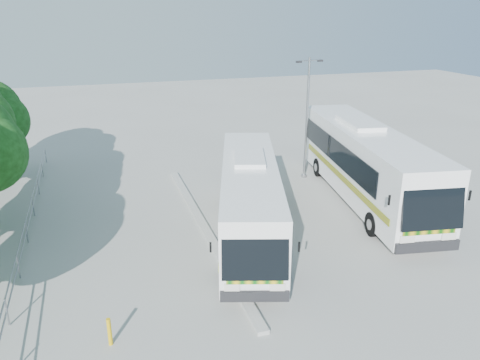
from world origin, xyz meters
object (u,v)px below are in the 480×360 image
object	(u,v)px
coach_main	(250,197)
bollard	(110,332)
coach_adjacent	(365,162)
lamppost	(307,114)

from	to	relation	value
coach_main	bollard	bearing A→B (deg)	-120.77
coach_adjacent	lamppost	world-z (taller)	lamppost
coach_main	coach_adjacent	world-z (taller)	coach_adjacent
coach_main	bollard	distance (m)	8.84
coach_adjacent	bollard	distance (m)	15.93
coach_main	coach_adjacent	xyz separation A→B (m)	(7.18, 2.17, 0.30)
coach_main	bollard	size ratio (longest dim) A/B	12.80
lamppost	bollard	world-z (taller)	lamppost
coach_main	bollard	world-z (taller)	coach_main
coach_main	bollard	xyz separation A→B (m)	(-6.48, -5.86, -1.32)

